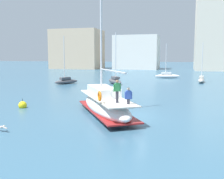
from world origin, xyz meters
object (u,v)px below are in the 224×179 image
object	(u,v)px
moored_catamaran	(167,75)
mooring_buoy	(23,105)
moored_sloop_near	(201,80)
seagull	(2,127)
main_sailboat	(105,104)
moored_cutter_right	(66,81)
moored_cutter_left	(115,81)

from	to	relation	value
moored_catamaran	mooring_buoy	bearing A→B (deg)	-106.46
moored_sloop_near	seagull	world-z (taller)	moored_sloop_near
main_sailboat	moored_cutter_right	bearing A→B (deg)	122.14
seagull	mooring_buoy	distance (m)	7.70
moored_sloop_near	moored_cutter_right	distance (m)	23.78
moored_cutter_left	mooring_buoy	bearing A→B (deg)	-97.78
main_sailboat	moored_catamaran	bearing A→B (deg)	85.83
moored_cutter_left	moored_cutter_right	world-z (taller)	moored_cutter_left
main_sailboat	moored_sloop_near	size ratio (longest dim) A/B	1.70
main_sailboat	moored_cutter_left	distance (m)	23.30
mooring_buoy	moored_cutter_left	bearing A→B (deg)	82.22
main_sailboat	moored_cutter_right	size ratio (longest dim) A/B	1.51
main_sailboat	moored_cutter_right	xyz separation A→B (m)	(-13.08, 20.83, -0.36)
main_sailboat	mooring_buoy	xyz separation A→B (m)	(-8.07, 0.81, -0.68)
moored_cutter_right	moored_catamaran	bearing A→B (deg)	46.28
moored_sloop_near	main_sailboat	bearing A→B (deg)	-107.32
main_sailboat	seagull	bearing A→B (deg)	-128.06
main_sailboat	mooring_buoy	world-z (taller)	main_sailboat
moored_cutter_right	main_sailboat	bearing A→B (deg)	-57.86
moored_cutter_right	mooring_buoy	distance (m)	20.64
seagull	moored_sloop_near	bearing A→B (deg)	68.49
moored_sloop_near	moored_catamaran	world-z (taller)	moored_catamaran
main_sailboat	mooring_buoy	size ratio (longest dim) A/B	12.43
moored_cutter_right	mooring_buoy	bearing A→B (deg)	-75.94
main_sailboat	moored_catamaran	world-z (taller)	main_sailboat
moored_cutter_left	moored_cutter_right	bearing A→B (deg)	-166.57
moored_sloop_near	seagull	xyz separation A→B (m)	(-13.98, -35.48, -0.23)
main_sailboat	moored_catamaran	xyz separation A→B (m)	(2.72, 37.36, -0.35)
main_sailboat	moored_cutter_right	distance (m)	24.60
seagull	moored_catamaran	bearing A→B (deg)	80.14
mooring_buoy	seagull	bearing A→B (deg)	-65.22
main_sailboat	seagull	distance (m)	7.88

